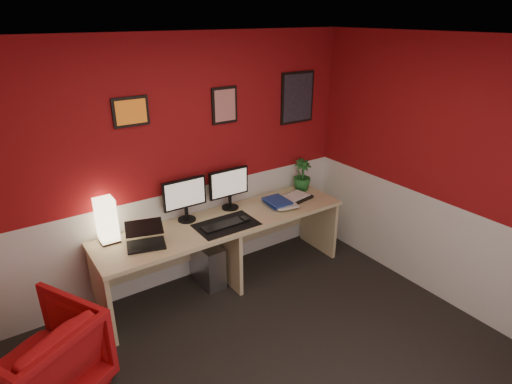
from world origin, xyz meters
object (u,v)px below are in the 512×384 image
at_px(zen_tray, 295,198).
at_px(armchair, 38,360).
at_px(shoji_lamp, 107,222).
at_px(potted_plant, 302,175).
at_px(desk, 226,252).
at_px(pc_tower, 207,263).
at_px(monitor_right, 230,183).
at_px(monitor_left, 185,193).
at_px(laptop, 145,235).

bearing_deg(zen_tray, armchair, -169.21).
bearing_deg(armchair, shoji_lamp, -165.27).
relative_size(zen_tray, potted_plant, 0.95).
bearing_deg(shoji_lamp, desk, -11.45).
distance_m(shoji_lamp, pc_tower, 1.16).
relative_size(monitor_right, potted_plant, 1.57).
bearing_deg(monitor_left, laptop, -153.21).
height_order(shoji_lamp, armchair, shoji_lamp).
distance_m(potted_plant, armchair, 3.13).
xyz_separation_m(desk, pc_tower, (-0.17, 0.12, -0.14)).
xyz_separation_m(laptop, monitor_right, (1.03, 0.26, 0.18)).
distance_m(laptop, zen_tray, 1.75).
relative_size(desk, zen_tray, 7.43).
height_order(zen_tray, pc_tower, zen_tray).
relative_size(laptop, zen_tray, 0.94).
bearing_deg(monitor_right, monitor_left, -179.84).
distance_m(shoji_lamp, laptop, 0.37).
bearing_deg(desk, monitor_left, 145.58).
bearing_deg(armchair, monitor_right, 171.16).
bearing_deg(shoji_lamp, pc_tower, -6.27).
height_order(laptop, monitor_right, monitor_right).
xyz_separation_m(desk, potted_plant, (1.14, 0.18, 0.55)).
xyz_separation_m(shoji_lamp, potted_plant, (2.22, -0.04, -0.02)).
distance_m(desk, pc_tower, 0.25).
bearing_deg(zen_tray, monitor_left, 170.80).
xyz_separation_m(shoji_lamp, armchair, (-0.78, -0.73, -0.58)).
distance_m(desk, armchair, 1.93).
bearing_deg(zen_tray, monitor_right, 164.49).
xyz_separation_m(laptop, armchair, (-1.02, -0.46, -0.49)).
bearing_deg(shoji_lamp, potted_plant, -0.93).
xyz_separation_m(zen_tray, armchair, (-2.77, -0.53, -0.39)).
xyz_separation_m(monitor_right, zen_tray, (0.72, -0.20, -0.28)).
relative_size(monitor_right, armchair, 0.75).
relative_size(pc_tower, armchair, 0.58).
relative_size(laptop, armchair, 0.43).
xyz_separation_m(monitor_left, pc_tower, (0.15, -0.10, -0.80)).
bearing_deg(laptop, desk, 19.18).
height_order(desk, monitor_left, monitor_left).
bearing_deg(laptop, armchair, -139.78).
height_order(monitor_left, pc_tower, monitor_left).
relative_size(shoji_lamp, pc_tower, 0.89).
bearing_deg(pc_tower, monitor_right, 14.19).
bearing_deg(laptop, potted_plant, 22.57).
distance_m(laptop, armchair, 1.23).
bearing_deg(monitor_right, zen_tray, -15.51).
xyz_separation_m(zen_tray, pc_tower, (-1.07, 0.10, -0.52)).
bearing_deg(desk, armchair, -164.67).
bearing_deg(monitor_left, shoji_lamp, 179.75).
height_order(desk, zen_tray, zen_tray).
bearing_deg(desk, pc_tower, 144.50).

